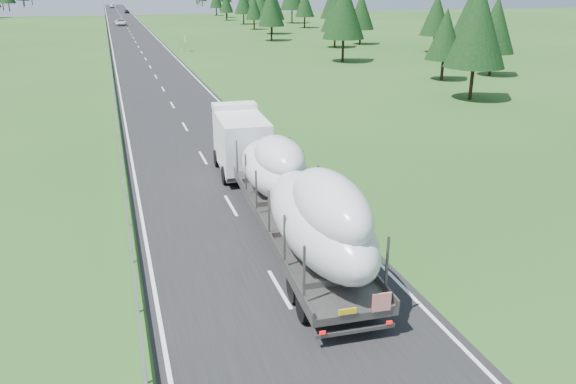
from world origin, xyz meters
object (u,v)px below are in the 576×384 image
object	(u,v)px
highway_sign	(185,41)
distant_car_blue	(112,6)
boat_truck	(284,181)
distant_van	(121,22)
distant_car_dark	(127,11)

from	to	relation	value
highway_sign	distant_car_blue	bearing A→B (deg)	92.81
boat_truck	distant_car_blue	distance (m)	254.89
highway_sign	distant_van	bearing A→B (deg)	97.38
boat_truck	distant_car_dark	world-z (taller)	boat_truck
distant_car_blue	highway_sign	bearing A→B (deg)	-85.60
distant_car_dark	distant_car_blue	distance (m)	48.85
boat_truck	distant_car_blue	size ratio (longest dim) A/B	4.42
boat_truck	distant_van	world-z (taller)	boat_truck
boat_truck	distant_car_dark	distance (m)	206.23
highway_sign	distant_car_blue	xyz separation A→B (m)	(-8.82, 179.96, -1.01)
highway_sign	boat_truck	world-z (taller)	boat_truck
distant_van	distant_car_dark	bearing A→B (deg)	82.06
highway_sign	boat_truck	xyz separation A→B (m)	(-5.43, -74.90, 0.69)
distant_car_blue	distant_van	bearing A→B (deg)	-88.25
highway_sign	distant_car_dark	xyz separation A→B (m)	(-4.30, 131.32, -1.12)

